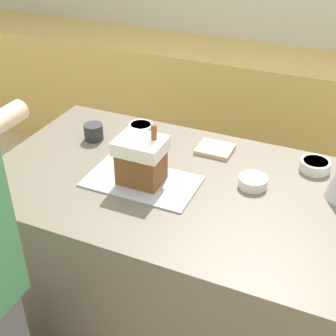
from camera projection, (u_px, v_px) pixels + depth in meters
ground_plane at (184, 326)px, 2.46m from camera, size 12.00×12.00×0.00m
back_cabinet_block at (270, 117)px, 3.52m from camera, size 6.00×0.60×0.93m
kitchen_island at (186, 263)px, 2.22m from camera, size 1.77×0.98×0.90m
baking_tray at (142, 181)px, 1.99m from camera, size 0.48×0.28×0.01m
gingerbread_house at (141, 159)px, 1.94m from camera, size 0.20×0.16×0.26m
candy_bowl_near_tray_right at (141, 127)px, 2.38m from camera, size 0.13×0.13×0.04m
candy_bowl_far_right at (315, 165)px, 2.06m from camera, size 0.13×0.13×0.05m
candy_bowl_beside_tree at (253, 181)px, 1.96m from camera, size 0.12×0.12×0.04m
cookbook at (215, 149)px, 2.22m from camera, size 0.17×0.14×0.02m
mug at (94, 132)px, 2.30m from camera, size 0.09×0.09×0.08m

